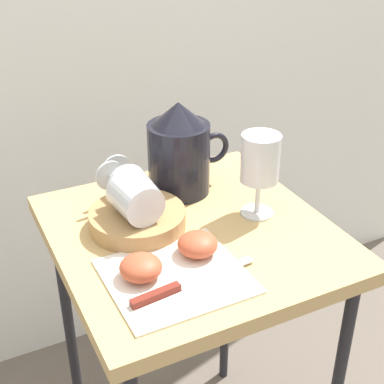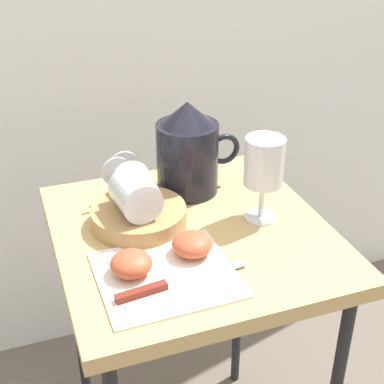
# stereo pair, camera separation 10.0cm
# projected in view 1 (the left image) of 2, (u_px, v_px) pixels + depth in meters

# --- Properties ---
(curtain_drape) EXTENTS (2.40, 0.03, 1.99)m
(curtain_drape) POSITION_uv_depth(u_px,v_px,m) (87.00, 10.00, 1.35)
(curtain_drape) COLOR white
(curtain_drape) RESTS_ON ground_plane
(table) EXTENTS (0.50, 0.52, 0.70)m
(table) POSITION_uv_depth(u_px,v_px,m) (192.00, 261.00, 1.08)
(table) COLOR tan
(table) RESTS_ON ground_plane
(linen_napkin) EXTENTS (0.22, 0.21, 0.00)m
(linen_napkin) POSITION_uv_depth(u_px,v_px,m) (176.00, 276.00, 0.91)
(linen_napkin) COLOR silver
(linen_napkin) RESTS_ON table
(basket_tray) EXTENTS (0.18, 0.18, 0.03)m
(basket_tray) POSITION_uv_depth(u_px,v_px,m) (138.00, 219.00, 1.04)
(basket_tray) COLOR #AD8451
(basket_tray) RESTS_ON table
(pitcher) EXTENTS (0.18, 0.13, 0.20)m
(pitcher) POSITION_uv_depth(u_px,v_px,m) (179.00, 156.00, 1.13)
(pitcher) COLOR black
(pitcher) RESTS_ON table
(wine_glass_upright) EXTENTS (0.07, 0.07, 0.17)m
(wine_glass_upright) POSITION_uv_depth(u_px,v_px,m) (260.00, 163.00, 1.04)
(wine_glass_upright) COLOR silver
(wine_glass_upright) RESTS_ON table
(wine_glass_tipped_near) EXTENTS (0.08, 0.15, 0.08)m
(wine_glass_tipped_near) POSITION_uv_depth(u_px,v_px,m) (134.00, 192.00, 1.02)
(wine_glass_tipped_near) COLOR silver
(wine_glass_tipped_near) RESTS_ON basket_tray
(wine_glass_tipped_far) EXTENTS (0.08, 0.16, 0.08)m
(wine_glass_tipped_far) POSITION_uv_depth(u_px,v_px,m) (134.00, 197.00, 1.00)
(wine_glass_tipped_far) COLOR silver
(wine_glass_tipped_far) RESTS_ON basket_tray
(apple_half_left) EXTENTS (0.07, 0.07, 0.04)m
(apple_half_left) POSITION_uv_depth(u_px,v_px,m) (141.00, 267.00, 0.90)
(apple_half_left) COLOR #C15133
(apple_half_left) RESTS_ON linen_napkin
(apple_half_right) EXTENTS (0.07, 0.07, 0.04)m
(apple_half_right) POSITION_uv_depth(u_px,v_px,m) (198.00, 244.00, 0.96)
(apple_half_right) COLOR #C15133
(apple_half_right) RESTS_ON linen_napkin
(knife) EXTENTS (0.23, 0.04, 0.01)m
(knife) POSITION_uv_depth(u_px,v_px,m) (176.00, 287.00, 0.88)
(knife) COLOR silver
(knife) RESTS_ON linen_napkin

